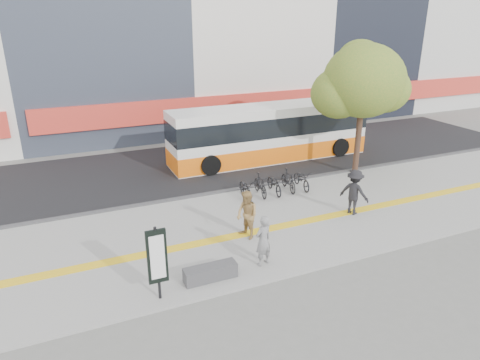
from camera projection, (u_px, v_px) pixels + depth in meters
name	position (u px, v px, depth m)	size (l,w,h in m)	color
ground	(270.00, 246.00, 15.02)	(120.00, 120.00, 0.00)	#63635E
sidewalk	(251.00, 227.00, 16.28)	(40.00, 7.00, 0.08)	gray
tactile_strip	(257.00, 231.00, 15.84)	(40.00, 0.45, 0.01)	gold
street	(190.00, 167.00, 22.70)	(40.00, 8.00, 0.06)	black
curb	(218.00, 193.00, 19.27)	(40.00, 0.25, 0.14)	#343437
bench	(210.00, 273.00, 12.90)	(1.60, 0.45, 0.45)	#343437
signboard	(157.00, 258.00, 11.66)	(0.55, 0.10, 2.20)	black
street_tree	(362.00, 82.00, 20.23)	(4.40, 3.80, 6.31)	#342117
bus	(270.00, 134.00, 23.42)	(10.94, 2.59, 2.91)	silver
bicycle_row	(275.00, 183.00, 19.11)	(3.55, 1.70, 0.96)	black
seated_woman	(263.00, 241.00, 13.47)	(0.61, 0.40, 1.67)	black
pedestrian_tan	(247.00, 215.00, 15.11)	(0.84, 0.66, 1.73)	#A07D48
pedestrian_dark	(354.00, 192.00, 16.97)	(1.17, 0.67, 1.81)	black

